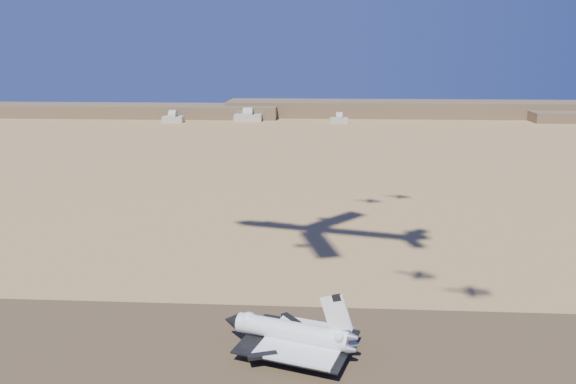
# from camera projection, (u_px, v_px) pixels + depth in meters

# --- Properties ---
(ground) EXTENTS (1200.00, 1200.00, 0.00)m
(ground) POSITION_uv_depth(u_px,v_px,m) (236.00, 347.00, 147.53)
(ground) COLOR tan
(ground) RESTS_ON ground
(runway) EXTENTS (600.00, 50.00, 0.06)m
(runway) POSITION_uv_depth(u_px,v_px,m) (236.00, 347.00, 147.52)
(runway) COLOR #513B28
(runway) RESTS_ON ground
(ridgeline) EXTENTS (960.00, 90.00, 18.00)m
(ridgeline) POSITION_uv_depth(u_px,v_px,m) (360.00, 111.00, 652.14)
(ridgeline) COLOR brown
(ridgeline) RESTS_ON ground
(hangars) EXTENTS (200.50, 29.50, 30.00)m
(hangars) POSITION_uv_depth(u_px,v_px,m) (244.00, 117.00, 613.13)
(hangars) COLOR #B5B2A0
(hangars) RESTS_ON ground
(shuttle) EXTENTS (37.02, 29.36, 18.05)m
(shuttle) POSITION_uv_depth(u_px,v_px,m) (291.00, 334.00, 144.65)
(shuttle) COLOR white
(shuttle) RESTS_ON runway
(crew_a) EXTENTS (0.53, 0.71, 1.77)m
(crew_a) POSITION_uv_depth(u_px,v_px,m) (322.00, 365.00, 137.57)
(crew_a) COLOR #E94F0D
(crew_a) RESTS_ON runway
(crew_b) EXTENTS (0.84, 0.89, 1.61)m
(crew_b) POSITION_uv_depth(u_px,v_px,m) (317.00, 361.00, 139.20)
(crew_b) COLOR #E94F0D
(crew_b) RESTS_ON runway
(crew_c) EXTENTS (1.02, 0.98, 1.59)m
(crew_c) POSITION_uv_depth(u_px,v_px,m) (332.00, 368.00, 136.43)
(crew_c) COLOR #E94F0D
(crew_c) RESTS_ON runway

